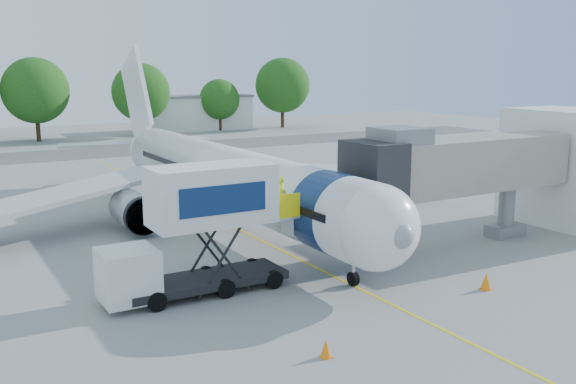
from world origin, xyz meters
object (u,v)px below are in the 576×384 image
jet_bridge (450,167)px  ground_tug (504,302)px  catering_hiloader (198,231)px  aircraft (223,176)px

jet_bridge → ground_tug: 10.89m
catering_hiloader → jet_bridge: bearing=0.0°
aircraft → catering_hiloader: size_ratio=4.44×
ground_tug → catering_hiloader: bearing=133.0°
aircraft → jet_bridge: 13.77m
ground_tug → jet_bridge: bearing=55.5°
jet_bridge → catering_hiloader: 14.35m
aircraft → catering_hiloader: bearing=-119.4°
aircraft → ground_tug: bearing=-82.8°
jet_bridge → catering_hiloader: bearing=-180.0°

